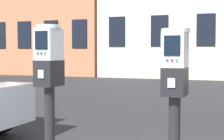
# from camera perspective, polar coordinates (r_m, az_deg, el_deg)

# --- Properties ---
(parking_meter_near_kerb) EXTENTS (0.23, 0.26, 1.50)m
(parking_meter_near_kerb) POSITION_cam_1_polar(r_m,az_deg,el_deg) (2.99, -10.55, -1.46)
(parking_meter_near_kerb) COLOR black
(parking_meter_near_kerb) RESTS_ON sidewalk_slab
(parking_meter_twin_adjacent) EXTENTS (0.23, 0.26, 1.45)m
(parking_meter_twin_adjacent) POSITION_cam_1_polar(r_m,az_deg,el_deg) (2.63, 10.55, -2.92)
(parking_meter_twin_adjacent) COLOR black
(parking_meter_twin_adjacent) RESTS_ON sidewalk_slab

